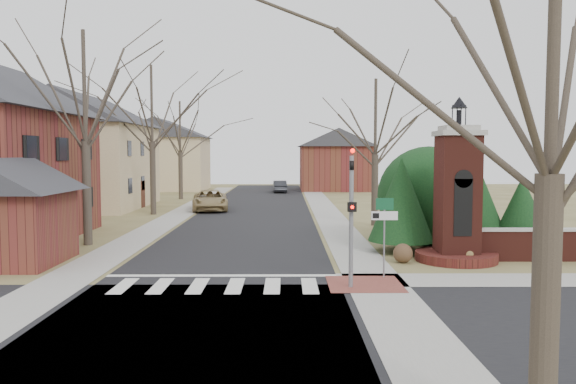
{
  "coord_description": "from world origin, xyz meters",
  "views": [
    {
      "loc": [
        2.22,
        -16.99,
        4.29
      ],
      "look_at": [
        2.33,
        6.0,
        2.68
      ],
      "focal_mm": 35.0,
      "sensor_mm": 36.0,
      "label": 1
    }
  ],
  "objects_px": {
    "traffic_signal_pole": "(351,207)",
    "brick_gate_monument": "(457,207)",
    "sign_post": "(384,221)",
    "pickup_truck": "(210,200)",
    "distant_car": "(280,186)"
  },
  "relations": [
    {
      "from": "brick_gate_monument",
      "to": "pickup_truck",
      "type": "bearing_deg",
      "value": 122.21
    },
    {
      "from": "traffic_signal_pole",
      "to": "distant_car",
      "type": "height_order",
      "value": "traffic_signal_pole"
    },
    {
      "from": "traffic_signal_pole",
      "to": "distant_car",
      "type": "bearing_deg",
      "value": 93.59
    },
    {
      "from": "traffic_signal_pole",
      "to": "brick_gate_monument",
      "type": "bearing_deg",
      "value": 43.24
    },
    {
      "from": "traffic_signal_pole",
      "to": "distant_car",
      "type": "relative_size",
      "value": 1.14
    },
    {
      "from": "brick_gate_monument",
      "to": "distant_car",
      "type": "height_order",
      "value": "brick_gate_monument"
    },
    {
      "from": "traffic_signal_pole",
      "to": "distant_car",
      "type": "xyz_separation_m",
      "value": [
        -2.7,
        43.04,
        -1.94
      ]
    },
    {
      "from": "sign_post",
      "to": "brick_gate_monument",
      "type": "bearing_deg",
      "value": 41.42
    },
    {
      "from": "traffic_signal_pole",
      "to": "brick_gate_monument",
      "type": "relative_size",
      "value": 0.69
    },
    {
      "from": "traffic_signal_pole",
      "to": "pickup_truck",
      "type": "relative_size",
      "value": 0.82
    },
    {
      "from": "sign_post",
      "to": "pickup_truck",
      "type": "bearing_deg",
      "value": 111.62
    },
    {
      "from": "distant_car",
      "to": "traffic_signal_pole",
      "type": "bearing_deg",
      "value": 89.75
    },
    {
      "from": "pickup_truck",
      "to": "distant_car",
      "type": "xyz_separation_m",
      "value": [
        5.0,
        18.93,
        -0.11
      ]
    },
    {
      "from": "sign_post",
      "to": "distant_car",
      "type": "relative_size",
      "value": 0.7
    },
    {
      "from": "distant_car",
      "to": "sign_post",
      "type": "bearing_deg",
      "value": 91.64
    }
  ]
}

